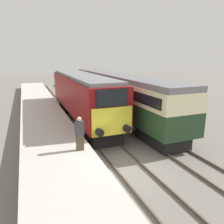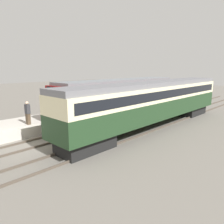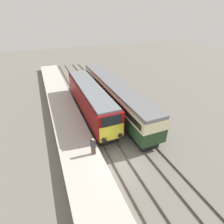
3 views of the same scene
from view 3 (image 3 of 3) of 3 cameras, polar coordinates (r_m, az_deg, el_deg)
The scene contains 7 objects.
ground_plane at distance 16.47m, azimuth 3.09°, elevation -16.40°, with size 120.00×120.00×0.00m, color slate.
platform_left at distance 21.55m, azimuth -14.13°, elevation -3.21°, with size 3.50×50.00×0.85m.
rails_near_track at distance 19.89m, azimuth -3.07°, elevation -6.56°, with size 1.51×60.00×0.14m.
rails_far_track at distance 21.03m, azimuth 5.70°, elevation -4.42°, with size 1.50×60.00×0.14m.
locomotive at distance 22.36m, azimuth -7.01°, elevation 4.17°, with size 2.70×14.54×4.01m.
passenger_carriage at distance 23.58m, azimuth 0.71°, elevation 6.25°, with size 2.75×19.28×3.93m.
person_on_platform at distance 15.57m, azimuth -6.17°, elevation -11.09°, with size 0.44×0.26×1.75m.
Camera 3 is at (-5.11, -10.13, 11.94)m, focal length 28.00 mm.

